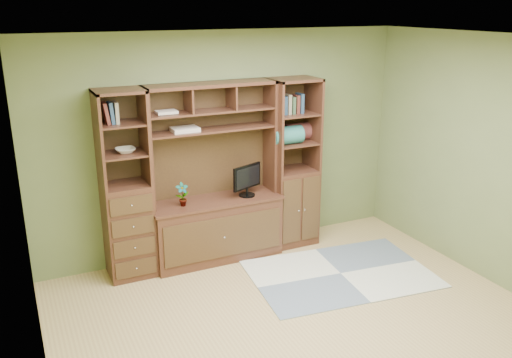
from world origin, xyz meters
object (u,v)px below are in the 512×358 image
center_hutch (215,175)px  right_tower (293,163)px  left_tower (126,186)px  monitor (247,175)px

center_hutch → right_tower: 1.03m
center_hutch → left_tower: bearing=177.7°
left_tower → monitor: bearing=-3.1°
monitor → right_tower: bearing=-14.9°
monitor → left_tower: bearing=155.4°
center_hutch → left_tower: size_ratio=1.00×
center_hutch → left_tower: 1.00m
center_hutch → monitor: (0.38, -0.03, -0.04)m
center_hutch → right_tower: (1.02, 0.04, 0.00)m
center_hutch → right_tower: bearing=2.2°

